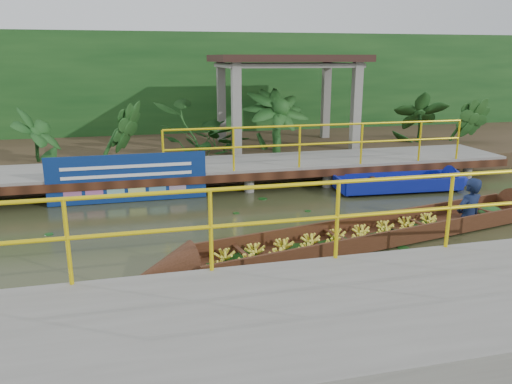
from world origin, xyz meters
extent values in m
plane|color=#2D3118|center=(0.00, 0.00, 0.00)|extent=(80.00, 80.00, 0.00)
cube|color=#36281B|center=(0.00, 7.50, 0.23)|extent=(30.00, 8.00, 0.45)
cube|color=slate|center=(0.00, 3.50, 0.50)|extent=(16.00, 2.00, 0.15)
cube|color=black|center=(0.00, 2.50, 0.42)|extent=(16.00, 0.12, 0.18)
cylinder|color=yellow|center=(2.75, 2.55, 1.57)|extent=(7.50, 0.05, 0.05)
cylinder|color=yellow|center=(2.75, 2.55, 1.12)|extent=(7.50, 0.05, 0.05)
cylinder|color=yellow|center=(2.75, 2.55, 1.07)|extent=(0.05, 0.05, 1.00)
cylinder|color=slate|center=(-4.00, 2.70, 0.22)|extent=(0.24, 0.24, 0.55)
cylinder|color=slate|center=(-4.00, 4.30, 0.22)|extent=(0.24, 0.24, 0.55)
cylinder|color=slate|center=(-2.00, 2.70, 0.22)|extent=(0.24, 0.24, 0.55)
cylinder|color=slate|center=(-2.00, 4.30, 0.22)|extent=(0.24, 0.24, 0.55)
cylinder|color=slate|center=(0.00, 2.70, 0.22)|extent=(0.24, 0.24, 0.55)
cylinder|color=slate|center=(0.00, 4.30, 0.22)|extent=(0.24, 0.24, 0.55)
cylinder|color=slate|center=(2.00, 2.70, 0.22)|extent=(0.24, 0.24, 0.55)
cylinder|color=slate|center=(2.00, 4.30, 0.22)|extent=(0.24, 0.24, 0.55)
cylinder|color=slate|center=(4.00, 2.70, 0.22)|extent=(0.24, 0.24, 0.55)
cylinder|color=slate|center=(4.00, 4.30, 0.22)|extent=(0.24, 0.24, 0.55)
cylinder|color=slate|center=(6.00, 2.70, 0.22)|extent=(0.24, 0.24, 0.55)
cylinder|color=slate|center=(6.00, 4.30, 0.22)|extent=(0.24, 0.24, 0.55)
cylinder|color=slate|center=(0.00, 2.70, 0.22)|extent=(0.24, 0.24, 0.55)
cube|color=slate|center=(1.00, -4.20, 0.30)|extent=(18.00, 2.40, 0.70)
cylinder|color=yellow|center=(1.00, -3.05, 1.65)|extent=(10.00, 0.05, 0.05)
cylinder|color=yellow|center=(1.00, -3.05, 1.20)|extent=(10.00, 0.05, 0.05)
cylinder|color=yellow|center=(1.00, -3.05, 1.15)|extent=(0.05, 0.05, 1.00)
cube|color=slate|center=(1.20, 5.10, 1.60)|extent=(0.25, 0.25, 2.80)
cube|color=slate|center=(4.80, 5.10, 1.60)|extent=(0.25, 0.25, 2.80)
cube|color=slate|center=(1.20, 7.50, 1.60)|extent=(0.25, 0.25, 2.80)
cube|color=slate|center=(4.80, 7.50, 1.60)|extent=(0.25, 0.25, 2.80)
cube|color=slate|center=(3.00, 6.30, 2.90)|extent=(4.00, 2.60, 0.12)
cube|color=#321D19|center=(3.00, 6.30, 3.10)|extent=(4.40, 3.00, 0.20)
cube|color=#143F16|center=(0.00, 10.00, 2.00)|extent=(30.00, 0.80, 4.00)
cube|color=#371E0F|center=(2.50, -1.02, 0.05)|extent=(7.02, 2.31, 0.05)
cube|color=#371E0F|center=(2.41, -0.59, 0.17)|extent=(6.85, 1.51, 0.30)
cube|color=#371E0F|center=(2.59, -1.44, 0.17)|extent=(6.85, 1.51, 0.30)
cone|color=#371E0F|center=(-1.31, -1.83, 0.12)|extent=(1.03, 1.00, 0.84)
ellipsoid|color=#143F16|center=(5.24, -0.43, 0.14)|extent=(0.56, 0.48, 0.23)
imported|color=#101B3C|center=(4.64, -0.56, 0.90)|extent=(0.66, 0.50, 1.64)
cube|color=navy|center=(4.51, 1.96, 0.10)|extent=(3.00, 1.06, 0.10)
cube|color=navy|center=(4.54, 2.40, 0.22)|extent=(2.95, 0.24, 0.29)
cube|color=navy|center=(4.49, 1.51, 0.22)|extent=(2.95, 0.24, 0.29)
cube|color=navy|center=(3.04, 2.04, 0.22)|extent=(0.11, 0.89, 0.29)
cone|color=navy|center=(6.18, 1.86, 0.16)|extent=(0.64, 0.86, 0.83)
cube|color=black|center=(4.02, 1.99, 0.26)|extent=(0.15, 0.89, 0.05)
cube|color=navy|center=(-1.80, 2.48, 0.55)|extent=(3.45, 0.03, 1.08)
cube|color=white|center=(-1.80, 2.46, 0.82)|extent=(2.80, 0.01, 0.07)
cube|color=white|center=(-1.80, 2.46, 0.62)|extent=(2.80, 0.01, 0.07)
imported|color=#143F16|center=(-4.10, 5.30, 1.33)|extent=(1.40, 1.40, 1.76)
imported|color=#143F16|center=(-2.10, 5.30, 1.33)|extent=(1.40, 1.40, 1.76)
imported|color=#143F16|center=(0.40, 5.30, 1.33)|extent=(1.40, 1.40, 1.76)
imported|color=#143F16|center=(2.40, 5.30, 1.33)|extent=(1.40, 1.40, 1.76)
imported|color=#143F16|center=(7.40, 5.30, 1.33)|extent=(1.40, 1.40, 1.76)
imported|color=#143F16|center=(8.90, 5.30, 1.33)|extent=(1.40, 1.40, 1.76)
camera|label=1|loc=(-1.61, -8.58, 3.13)|focal=35.00mm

